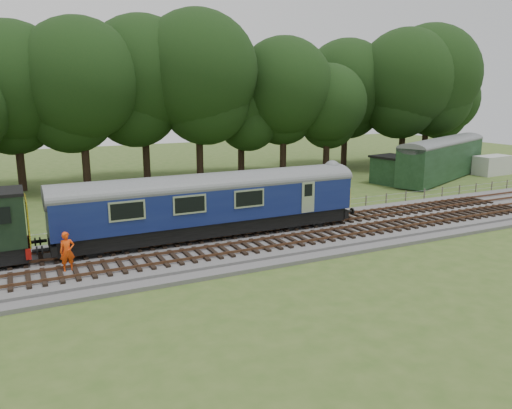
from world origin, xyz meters
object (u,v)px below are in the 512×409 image
parked_coach (443,156)px  caravan (492,165)px  worker (67,251)px  dmu_railcar (211,199)px

parked_coach → caravan: size_ratio=3.84×
worker → caravan: worker is taller
dmu_railcar → caravan: bearing=15.3°
dmu_railcar → parked_coach: size_ratio=1.12×
worker → caravan: size_ratio=0.46×
worker → parked_coach: bearing=14.4°
parked_coach → caravan: bearing=-25.9°
worker → parked_coach: 39.68m
caravan → worker: bearing=-168.4°
worker → parked_coach: size_ratio=0.12×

